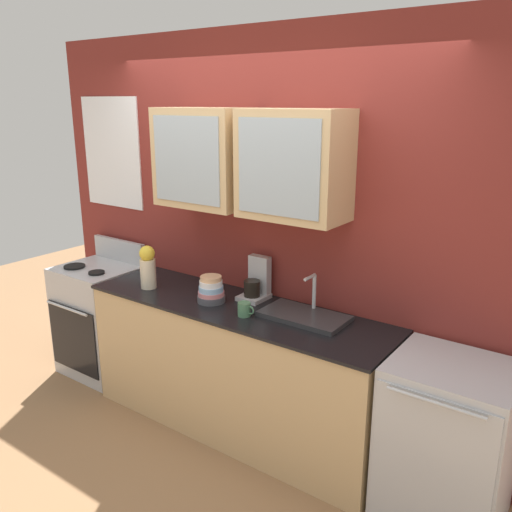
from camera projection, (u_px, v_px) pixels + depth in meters
name	position (u px, v px, depth m)	size (l,w,h in m)	color
ground_plane	(236.00, 426.00, 3.78)	(10.00, 10.00, 0.00)	#936B47
back_wall_unit	(261.00, 218.00, 3.62)	(3.95, 0.45, 2.67)	maroon
counter	(236.00, 368.00, 3.66)	(2.19, 0.61, 0.91)	tan
stove_range	(100.00, 319.00, 4.46)	(0.61, 0.59, 1.09)	silver
sink_faucet	(304.00, 315.00, 3.32)	(0.54, 0.30, 0.26)	#2D2D30
bowl_stack	(211.00, 290.00, 3.58)	(0.19, 0.19, 0.18)	#4C4C54
vase	(148.00, 267.00, 3.82)	(0.11, 0.11, 0.31)	beige
cup_near_sink	(245.00, 309.00, 3.35)	(0.12, 0.08, 0.09)	#4C7F59
dishwasher	(446.00, 443.00, 2.85)	(0.63, 0.60, 0.91)	silver
coffee_maker	(256.00, 283.00, 3.63)	(0.17, 0.20, 0.29)	#B7B7BC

